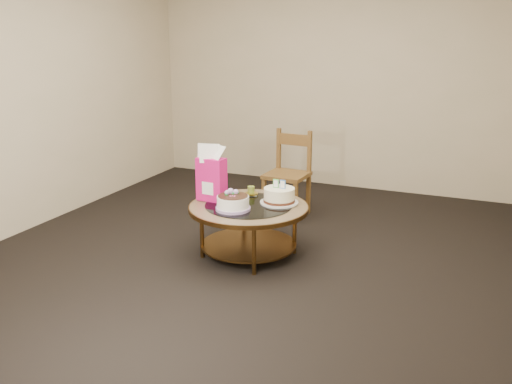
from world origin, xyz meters
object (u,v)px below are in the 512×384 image
at_px(cream_cake, 279,196).
at_px(gift_bag, 211,173).
at_px(coffee_table, 249,214).
at_px(dining_chair, 288,173).
at_px(decorated_cake, 233,203).

bearing_deg(cream_cake, gift_bag, -164.82).
distance_m(cream_cake, gift_bag, 0.61).
bearing_deg(gift_bag, cream_cake, 18.40).
relative_size(coffee_table, dining_chair, 1.16).
bearing_deg(decorated_cake, gift_bag, 148.76).
distance_m(decorated_cake, cream_cake, 0.43).
xyz_separation_m(coffee_table, cream_cake, (0.22, 0.15, 0.14)).
bearing_deg(dining_chair, gift_bag, -99.73).
height_order(gift_bag, dining_chair, gift_bag).
distance_m(decorated_cake, dining_chair, 1.34).
bearing_deg(decorated_cake, coffee_table, 69.38).
height_order(coffee_table, cream_cake, cream_cake).
relative_size(decorated_cake, dining_chair, 0.33).
xyz_separation_m(decorated_cake, gift_bag, (-0.28, 0.17, 0.18)).
bearing_deg(coffee_table, gift_bag, 179.82).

